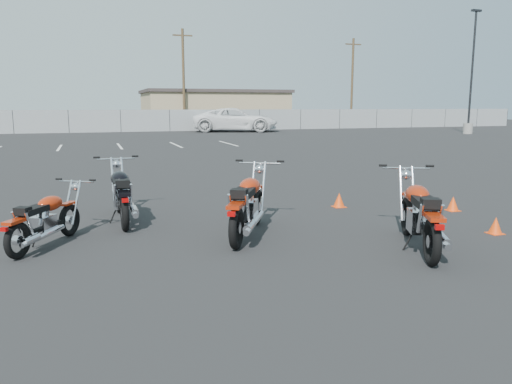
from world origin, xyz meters
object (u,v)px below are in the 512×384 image
object	(u,v)px
motorcycle_front_red	(45,220)
motorcycle_third_red	(248,205)
motorcycle_second_black	(122,194)
motorcycle_rear_red	(420,215)
white_van	(236,113)

from	to	relation	value
motorcycle_front_red	motorcycle_third_red	size ratio (longest dim) A/B	0.80
motorcycle_front_red	motorcycle_second_black	size ratio (longest dim) A/B	0.78
motorcycle_front_red	motorcycle_rear_red	xyz separation A→B (m)	(5.35, -1.93, 0.10)
motorcycle_front_red	white_van	xyz separation A→B (m)	(12.31, 32.03, 1.11)
motorcycle_third_red	white_van	world-z (taller)	white_van
motorcycle_rear_red	motorcycle_third_red	bearing A→B (deg)	144.96
motorcycle_second_black	motorcycle_third_red	distance (m)	2.60
motorcycle_rear_red	white_van	distance (m)	34.68
motorcycle_second_black	motorcycle_rear_red	xyz separation A→B (m)	(4.13, -3.31, 0.01)
motorcycle_second_black	motorcycle_front_red	bearing A→B (deg)	-131.42
motorcycle_second_black	white_van	bearing A→B (deg)	70.11
motorcycle_front_red	motorcycle_rear_red	bearing A→B (deg)	-19.80
motorcycle_second_black	motorcycle_rear_red	world-z (taller)	motorcycle_rear_red
motorcycle_third_red	motorcycle_rear_red	distance (m)	2.71
white_van	motorcycle_second_black	bearing A→B (deg)	176.95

